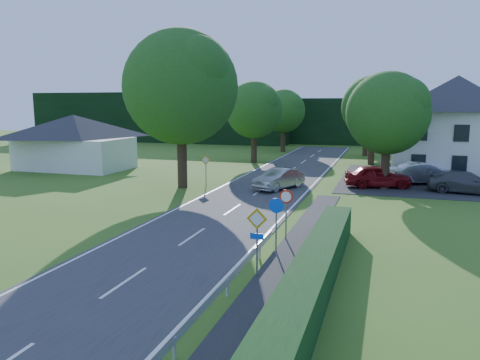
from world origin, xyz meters
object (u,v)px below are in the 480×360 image
(parked_car_silver_a, at_px, (423,173))
(parasol, at_px, (445,168))
(streetlight, at_px, (381,127))
(moving_car, at_px, (279,179))
(parked_car_grey, at_px, (466,182))
(parked_car_red, at_px, (378,176))
(motorcycle, at_px, (289,172))

(parked_car_silver_a, height_order, parasol, parasol)
(streetlight, bearing_deg, moving_car, -146.60)
(parked_car_silver_a, height_order, parked_car_grey, parked_car_silver_a)
(parked_car_red, xyz_separation_m, parked_car_silver_a, (3.34, 2.63, 0.03))
(streetlight, xyz_separation_m, parked_car_silver_a, (3.29, 1.00, -3.57))
(parked_car_red, bearing_deg, motorcycle, 56.38)
(streetlight, relative_size, motorcycle, 4.37)
(parked_car_red, distance_m, parked_car_silver_a, 4.25)
(parasol, bearing_deg, streetlight, -138.78)
(motorcycle, xyz_separation_m, parasol, (12.62, 3.67, 0.41))
(moving_car, bearing_deg, streetlight, 56.59)
(moving_car, xyz_separation_m, parked_car_grey, (12.91, 2.49, -0.01))
(streetlight, height_order, motorcycle, streetlight)
(moving_car, height_order, parked_car_red, parked_car_red)
(parasol, bearing_deg, parked_car_red, -130.35)
(motorcycle, bearing_deg, moving_car, -81.66)
(moving_car, relative_size, parked_car_grey, 0.89)
(streetlight, distance_m, parked_car_red, 3.95)
(moving_car, bearing_deg, parasol, 60.16)
(motorcycle, bearing_deg, parasol, 20.43)
(streetlight, height_order, parked_car_grey, streetlight)
(streetlight, bearing_deg, parasol, 41.22)
(parked_car_grey, bearing_deg, parasol, 14.52)
(streetlight, xyz_separation_m, moving_car, (-6.97, -4.59, -3.67))
(parked_car_red, height_order, parked_car_silver_a, parked_car_silver_a)
(motorcycle, height_order, parked_car_silver_a, parked_car_silver_a)
(motorcycle, height_order, parasol, parasol)
(parked_car_red, bearing_deg, moving_car, 98.87)
(parked_car_silver_a, bearing_deg, moving_car, 98.64)
(parked_car_grey, bearing_deg, motorcycle, 85.78)
(moving_car, distance_m, parked_car_grey, 13.15)
(motorcycle, relative_size, parked_car_red, 0.38)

